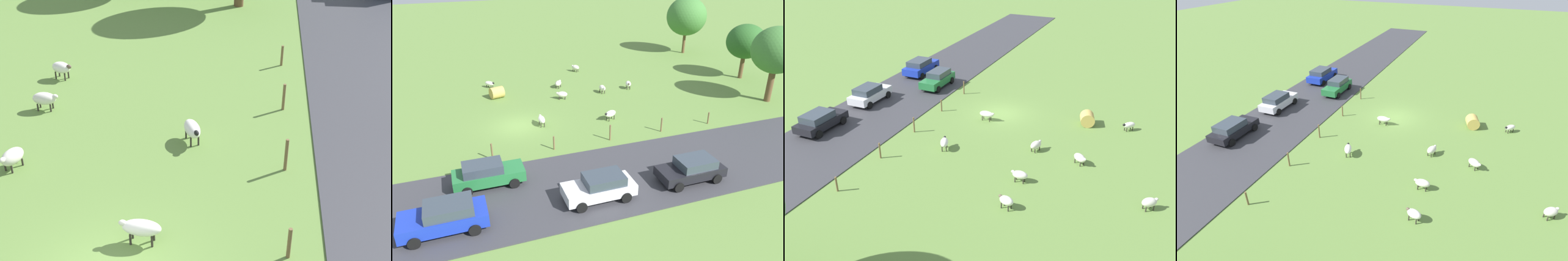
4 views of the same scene
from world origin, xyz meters
TOP-DOWN VIEW (x-y plane):
  - ground_plane at (0.00, 0.00)m, footprint 160.00×160.00m
  - road_strip at (10.09, 0.00)m, footprint 8.00×80.00m
  - sheep_0 at (-7.99, 5.73)m, footprint 1.13×1.06m
  - sheep_1 at (-4.69, 5.16)m, footprint 0.87×1.15m
  - sheep_2 at (-4.97, 9.48)m, footprint 1.11×0.54m
  - sheep_3 at (1.47, 7.64)m, footprint 0.97×1.29m
  - sheep_4 at (-10.41, -1.03)m, footprint 1.08×1.08m
  - sheep_5 at (0.61, 1.82)m, footprint 1.31×0.55m
  - sheep_6 at (-12.77, 9.20)m, footprint 1.06×0.99m
  - sheep_7 at (-5.19, 12.46)m, footprint 1.07×0.76m
  - hay_bale_0 at (-7.18, -0.73)m, footprint 1.39×1.48m
  - fence_post_0 at (4.97, -2.80)m, footprint 0.12×0.12m
  - fence_post_1 at (4.97, 1.67)m, footprint 0.12×0.12m
  - fence_post_2 at (4.97, 6.13)m, footprint 0.12×0.12m
  - fence_post_3 at (4.97, 10.60)m, footprint 0.12×0.12m
  - fence_post_4 at (4.97, 15.06)m, footprint 0.12×0.12m
  - car_0 at (8.18, -3.49)m, footprint 1.94×4.35m
  - car_1 at (11.94, 8.80)m, footprint 2.12×4.24m
  - car_2 at (11.87, 2.58)m, footprint 2.05×4.24m
  - car_3 at (11.73, -6.09)m, footprint 2.15×4.51m

SIDE VIEW (x-z plane):
  - ground_plane at x=0.00m, z-range 0.00..0.00m
  - road_strip at x=10.09m, z-range 0.00..0.06m
  - sheep_4 at x=-10.41m, z-range 0.12..0.83m
  - sheep_0 at x=-7.99m, z-range 0.11..0.87m
  - sheep_1 at x=-4.69m, z-range 0.10..0.88m
  - fence_post_4 at x=4.97m, z-range 0.00..1.02m
  - sheep_6 at x=-12.77m, z-range 0.12..0.91m
  - sheep_2 at x=-4.97m, z-range 0.13..0.92m
  - fence_post_1 at x=4.97m, z-range 0.00..1.07m
  - sheep_7 at x=-5.19m, z-range 0.14..0.96m
  - hay_bale_0 at x=-7.18m, z-range 0.00..1.11m
  - sheep_5 at x=0.61m, z-range 0.15..0.98m
  - sheep_3 at x=1.47m, z-range 0.15..1.00m
  - fence_post_3 at x=4.97m, z-range 0.00..1.19m
  - fence_post_0 at x=4.97m, z-range 0.00..1.27m
  - fence_post_2 at x=4.97m, z-range 0.00..1.27m
  - car_1 at x=11.94m, z-range 0.10..1.58m
  - car_2 at x=11.87m, z-range 0.09..1.64m
  - car_0 at x=8.18m, z-range 0.09..1.67m
  - car_3 at x=11.73m, z-range 0.09..1.70m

